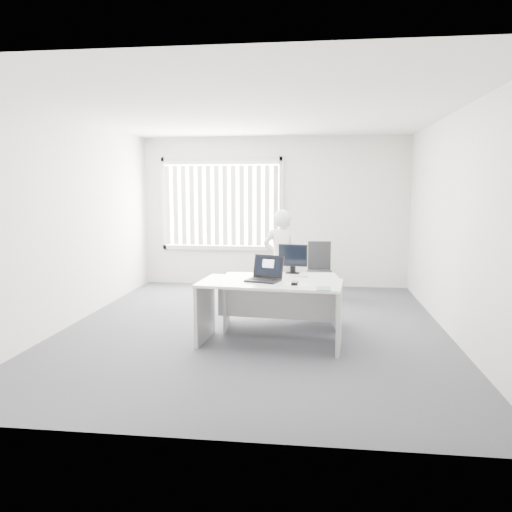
# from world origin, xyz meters

# --- Properties ---
(ground) EXTENTS (6.00, 6.00, 0.00)m
(ground) POSITION_xyz_m (0.00, 0.00, 0.00)
(ground) COLOR #55555D
(ground) RESTS_ON ground
(wall_back) EXTENTS (5.00, 0.02, 2.80)m
(wall_back) POSITION_xyz_m (0.00, 3.00, 1.40)
(wall_back) COLOR silver
(wall_back) RESTS_ON ground
(wall_front) EXTENTS (5.00, 0.02, 2.80)m
(wall_front) POSITION_xyz_m (0.00, -3.00, 1.40)
(wall_front) COLOR silver
(wall_front) RESTS_ON ground
(wall_left) EXTENTS (0.02, 6.00, 2.80)m
(wall_left) POSITION_xyz_m (-2.50, 0.00, 1.40)
(wall_left) COLOR silver
(wall_left) RESTS_ON ground
(wall_right) EXTENTS (0.02, 6.00, 2.80)m
(wall_right) POSITION_xyz_m (2.50, 0.00, 1.40)
(wall_right) COLOR silver
(wall_right) RESTS_ON ground
(ceiling) EXTENTS (5.00, 6.00, 0.02)m
(ceiling) POSITION_xyz_m (0.00, 0.00, 2.80)
(ceiling) COLOR silver
(ceiling) RESTS_ON wall_back
(window) EXTENTS (2.32, 0.06, 1.76)m
(window) POSITION_xyz_m (-1.00, 2.96, 1.55)
(window) COLOR silver
(window) RESTS_ON wall_back
(blinds) EXTENTS (2.20, 0.10, 1.50)m
(blinds) POSITION_xyz_m (-1.00, 2.90, 1.52)
(blinds) COLOR white
(blinds) RESTS_ON wall_back
(desk_near) EXTENTS (1.72, 0.92, 0.76)m
(desk_near) POSITION_xyz_m (0.28, -0.67, 0.55)
(desk_near) COLOR white
(desk_near) RESTS_ON ground
(desk_far) EXTENTS (1.56, 0.85, 0.69)m
(desk_far) POSITION_xyz_m (0.35, 0.10, 0.49)
(desk_far) COLOR white
(desk_far) RESTS_ON ground
(office_chair) EXTENTS (0.58, 0.58, 0.94)m
(office_chair) POSITION_xyz_m (0.87, 2.08, 0.29)
(office_chair) COLOR black
(office_chair) RESTS_ON ground
(person) EXTENTS (0.57, 0.39, 1.53)m
(person) POSITION_xyz_m (0.27, 1.17, 0.77)
(person) COLOR silver
(person) RESTS_ON ground
(laptop) EXTENTS (0.46, 0.44, 0.30)m
(laptop) POSITION_xyz_m (0.19, -0.64, 0.91)
(laptop) COLOR black
(laptop) RESTS_ON desk_near
(paper_sheet) EXTENTS (0.32, 0.25, 0.00)m
(paper_sheet) POSITION_xyz_m (0.59, -0.78, 0.76)
(paper_sheet) COLOR white
(paper_sheet) RESTS_ON desk_near
(mouse) EXTENTS (0.07, 0.12, 0.05)m
(mouse) POSITION_xyz_m (0.57, -0.81, 0.78)
(mouse) COLOR #ABABAD
(mouse) RESTS_ON paper_sheet
(booklet) EXTENTS (0.16, 0.22, 0.01)m
(booklet) POSITION_xyz_m (0.89, -1.01, 0.76)
(booklet) COLOR silver
(booklet) RESTS_ON desk_near
(keyboard) EXTENTS (0.45, 0.23, 0.02)m
(keyboard) POSITION_xyz_m (0.51, -0.07, 0.69)
(keyboard) COLOR black
(keyboard) RESTS_ON desk_far
(monitor) EXTENTS (0.42, 0.18, 0.40)m
(monitor) POSITION_xyz_m (0.49, 0.38, 0.89)
(monitor) COLOR black
(monitor) RESTS_ON desk_far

